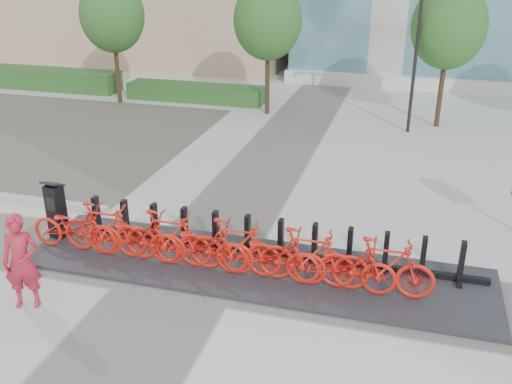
# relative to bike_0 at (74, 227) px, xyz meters

# --- Properties ---
(ground) EXTENTS (120.00, 120.00, 0.00)m
(ground) POSITION_rel_bike_0_xyz_m (2.60, 0.05, -0.60)
(ground) COLOR silver
(gravel_patch) EXTENTS (14.00, 14.00, 0.00)m
(gravel_patch) POSITION_rel_bike_0_xyz_m (-7.40, 7.05, -0.60)
(gravel_patch) COLOR #4B4941
(gravel_patch) RESTS_ON ground
(hedge_a) EXTENTS (10.00, 1.40, 0.90)m
(hedge_a) POSITION_rel_bike_0_xyz_m (-11.40, 13.55, -0.15)
(hedge_a) COLOR #26692B
(hedge_a) RESTS_ON ground
(hedge_b) EXTENTS (6.00, 1.20, 0.70)m
(hedge_b) POSITION_rel_bike_0_xyz_m (-2.40, 13.25, -0.25)
(hedge_b) COLOR #26692B
(hedge_b) RESTS_ON ground
(tree_0) EXTENTS (2.60, 2.60, 5.10)m
(tree_0) POSITION_rel_bike_0_xyz_m (-5.40, 12.05, 2.99)
(tree_0) COLOR #4A3823
(tree_0) RESTS_ON ground
(tree_1) EXTENTS (2.60, 2.60, 5.10)m
(tree_1) POSITION_rel_bike_0_xyz_m (1.10, 12.05, 2.99)
(tree_1) COLOR #4A3823
(tree_1) RESTS_ON ground
(tree_2) EXTENTS (2.60, 2.60, 5.10)m
(tree_2) POSITION_rel_bike_0_xyz_m (7.60, 12.05, 2.99)
(tree_2) COLOR #4A3823
(tree_2) RESTS_ON ground
(streetlamp) EXTENTS (2.00, 0.20, 5.00)m
(streetlamp) POSITION_rel_bike_0_xyz_m (6.60, 11.05, 2.53)
(streetlamp) COLOR black
(streetlamp) RESTS_ON ground
(dock_pad) EXTENTS (9.60, 2.40, 0.08)m
(dock_pad) POSITION_rel_bike_0_xyz_m (3.90, 0.35, -0.56)
(dock_pad) COLOR #2C2D34
(dock_pad) RESTS_ON ground
(dock_rail_posts) EXTENTS (8.02, 0.50, 0.85)m
(dock_rail_posts) POSITION_rel_bike_0_xyz_m (3.96, 0.82, -0.10)
(dock_rail_posts) COLOR black
(dock_rail_posts) RESTS_ON dock_pad
(bike_0) EXTENTS (1.98, 0.69, 1.04)m
(bike_0) POSITION_rel_bike_0_xyz_m (0.00, 0.00, 0.00)
(bike_0) COLOR red
(bike_0) RESTS_ON dock_pad
(bike_1) EXTENTS (1.92, 0.54, 1.16)m
(bike_1) POSITION_rel_bike_0_xyz_m (0.72, 0.00, 0.06)
(bike_1) COLOR red
(bike_1) RESTS_ON dock_pad
(bike_2) EXTENTS (1.98, 0.69, 1.04)m
(bike_2) POSITION_rel_bike_0_xyz_m (1.44, 0.00, 0.00)
(bike_2) COLOR red
(bike_2) RESTS_ON dock_pad
(bike_3) EXTENTS (1.92, 0.54, 1.16)m
(bike_3) POSITION_rel_bike_0_xyz_m (2.16, 0.00, 0.06)
(bike_3) COLOR red
(bike_3) RESTS_ON dock_pad
(bike_4) EXTENTS (1.98, 0.69, 1.04)m
(bike_4) POSITION_rel_bike_0_xyz_m (2.88, 0.00, 0.00)
(bike_4) COLOR red
(bike_4) RESTS_ON dock_pad
(bike_5) EXTENTS (1.92, 0.54, 1.16)m
(bike_5) POSITION_rel_bike_0_xyz_m (3.60, 0.00, 0.06)
(bike_5) COLOR red
(bike_5) RESTS_ON dock_pad
(bike_6) EXTENTS (1.98, 0.69, 1.04)m
(bike_6) POSITION_rel_bike_0_xyz_m (4.32, 0.00, 0.00)
(bike_6) COLOR red
(bike_6) RESTS_ON dock_pad
(bike_7) EXTENTS (1.92, 0.54, 1.16)m
(bike_7) POSITION_rel_bike_0_xyz_m (5.04, 0.00, 0.06)
(bike_7) COLOR red
(bike_7) RESTS_ON dock_pad
(bike_8) EXTENTS (1.98, 0.69, 1.04)m
(bike_8) POSITION_rel_bike_0_xyz_m (5.76, 0.00, 0.00)
(bike_8) COLOR red
(bike_8) RESTS_ON dock_pad
(bike_9) EXTENTS (1.92, 0.54, 1.16)m
(bike_9) POSITION_rel_bike_0_xyz_m (6.48, 0.00, 0.06)
(bike_9) COLOR red
(bike_9) RESTS_ON dock_pad
(kiosk) EXTENTS (0.46, 0.40, 1.35)m
(kiosk) POSITION_rel_bike_0_xyz_m (-0.71, 0.43, 0.13)
(kiosk) COLOR black
(kiosk) RESTS_ON dock_pad
(worker_red) EXTENTS (0.78, 0.64, 1.83)m
(worker_red) POSITION_rel_bike_0_xyz_m (0.23, -2.00, 0.31)
(worker_red) COLOR #AB1E33
(worker_red) RESTS_ON ground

